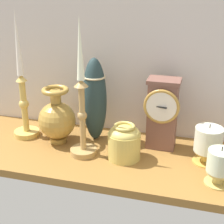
# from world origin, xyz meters

# --- Properties ---
(ground_plane) EXTENTS (1.00, 0.36, 0.02)m
(ground_plane) POSITION_xyz_m (0.00, 0.00, -0.01)
(ground_plane) COLOR olive
(back_wall) EXTENTS (1.20, 0.02, 0.65)m
(back_wall) POSITION_xyz_m (0.00, 0.18, 0.33)
(back_wall) COLOR silver
(back_wall) RESTS_ON ground_plane
(mantel_clock) EXTENTS (0.11, 0.08, 0.23)m
(mantel_clock) POSITION_xyz_m (0.19, 0.09, 0.12)
(mantel_clock) COLOR brown
(mantel_clock) RESTS_ON ground_plane
(candlestick_tall_left) EXTENTS (0.08, 0.08, 0.42)m
(candlestick_tall_left) POSITION_xyz_m (-0.04, -0.03, 0.15)
(candlestick_tall_left) COLOR tan
(candlestick_tall_left) RESTS_ON ground_plane
(candlestick_tall_center) EXTENTS (0.09, 0.09, 0.43)m
(candlestick_tall_center) POSITION_xyz_m (-0.27, 0.04, 0.15)
(candlestick_tall_center) COLOR #D2AF55
(candlestick_tall_center) RESTS_ON ground_plane
(brass_vase_bulbous) EXTENTS (0.12, 0.12, 0.19)m
(brass_vase_bulbous) POSITION_xyz_m (-0.15, 0.03, 0.08)
(brass_vase_bulbous) COLOR #AB8438
(brass_vase_bulbous) RESTS_ON ground_plane
(brass_vase_jar) EXTENTS (0.10, 0.10, 0.11)m
(brass_vase_jar) POSITION_xyz_m (0.09, -0.02, 0.06)
(brass_vase_jar) COLOR tan
(brass_vase_jar) RESTS_ON ground_plane
(pillar_candle_front) EXTENTS (0.08, 0.08, 0.12)m
(pillar_candle_front) POSITION_xyz_m (0.33, 0.03, 0.06)
(pillar_candle_front) COLOR gold
(pillar_candle_front) RESTS_ON ground_plane
(pillar_candle_near_clock) EXTENTS (0.07, 0.07, 0.11)m
(pillar_candle_near_clock) POSITION_xyz_m (0.37, -0.08, 0.06)
(pillar_candle_near_clock) COLOR tan
(pillar_candle_near_clock) RESTS_ON ground_plane
(tall_ceramic_vase) EXTENTS (0.08, 0.08, 0.28)m
(tall_ceramic_vase) POSITION_xyz_m (-0.04, 0.09, 0.14)
(tall_ceramic_vase) COLOR #223537
(tall_ceramic_vase) RESTS_ON ground_plane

